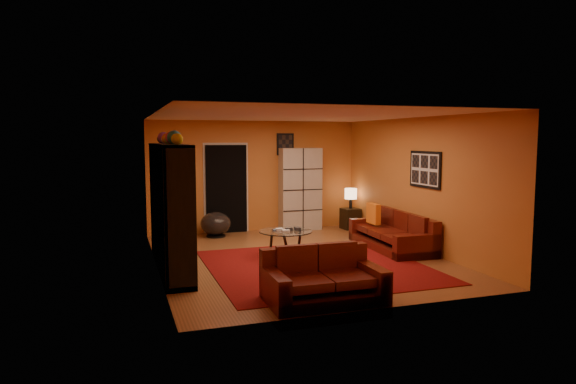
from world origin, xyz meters
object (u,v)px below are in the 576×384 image
object	(u,v)px
sofa	(395,234)
coffee_table	(286,233)
tv	(173,210)
entertainment_unit	(170,207)
loveseat	(322,279)
side_table	(350,219)
bowl_chair	(216,224)
table_lamp	(351,194)
storage_cabinet	(300,189)

from	to	relation	value
sofa	coffee_table	bearing A→B (deg)	-175.93
coffee_table	tv	bearing A→B (deg)	-175.41
entertainment_unit	tv	distance (m)	0.09
tv	loveseat	size ratio (longest dim) A/B	0.60
loveseat	side_table	size ratio (longest dim) A/B	3.15
sofa	loveseat	size ratio (longest dim) A/B	1.42
entertainment_unit	bowl_chair	size ratio (longest dim) A/B	4.43
coffee_table	table_lamp	size ratio (longest dim) A/B	2.02
tv	bowl_chair	xyz separation A→B (m)	(1.18, 2.55, -0.70)
entertainment_unit	table_lamp	size ratio (longest dim) A/B	6.15
table_lamp	tv	bearing A→B (deg)	-150.63
entertainment_unit	loveseat	bearing A→B (deg)	-53.77
entertainment_unit	loveseat	world-z (taller)	entertainment_unit
coffee_table	sofa	bearing A→B (deg)	1.47
tv	entertainment_unit	bearing A→B (deg)	45.35
entertainment_unit	loveseat	distance (m)	3.09
tv	side_table	bearing A→B (deg)	-60.63
coffee_table	table_lamp	world-z (taller)	table_lamp
sofa	storage_cabinet	distance (m)	2.92
storage_cabinet	side_table	size ratio (longest dim) A/B	3.92
loveseat	table_lamp	world-z (taller)	table_lamp
bowl_chair	entertainment_unit	bearing A→B (deg)	-116.20
storage_cabinet	bowl_chair	size ratio (longest dim) A/B	2.90
tv	side_table	world-z (taller)	tv
coffee_table	storage_cabinet	size ratio (longest dim) A/B	0.50
loveseat	storage_cabinet	bearing A→B (deg)	-16.00
storage_cabinet	side_table	world-z (taller)	storage_cabinet
entertainment_unit	sofa	size ratio (longest dim) A/B	1.35
entertainment_unit	storage_cabinet	size ratio (longest dim) A/B	1.53
entertainment_unit	side_table	bearing A→B (deg)	28.62
storage_cabinet	table_lamp	bearing A→B (deg)	-14.67
entertainment_unit	side_table	world-z (taller)	entertainment_unit
loveseat	table_lamp	distance (m)	5.64
entertainment_unit	tv	world-z (taller)	entertainment_unit
bowl_chair	table_lamp	world-z (taller)	table_lamp
entertainment_unit	storage_cabinet	xyz separation A→B (m)	(3.34, 2.80, -0.07)
sofa	bowl_chair	size ratio (longest dim) A/B	3.29
tv	table_lamp	bearing A→B (deg)	-60.63
sofa	storage_cabinet	bearing A→B (deg)	114.84
storage_cabinet	table_lamp	distance (m)	1.24
coffee_table	table_lamp	distance (m)	3.41
loveseat	coffee_table	distance (m)	2.55
bowl_chair	storage_cabinet	bearing A→B (deg)	8.10
side_table	table_lamp	world-z (taller)	table_lamp
sofa	entertainment_unit	bearing A→B (deg)	-175.14
side_table	table_lamp	bearing A→B (deg)	0.00
loveseat	tv	bearing A→B (deg)	36.75
coffee_table	storage_cabinet	distance (m)	3.01
sofa	coffee_table	size ratio (longest dim) A/B	2.27
bowl_chair	table_lamp	size ratio (longest dim) A/B	1.39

